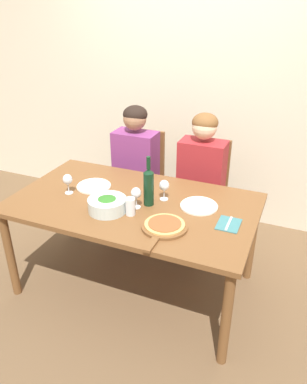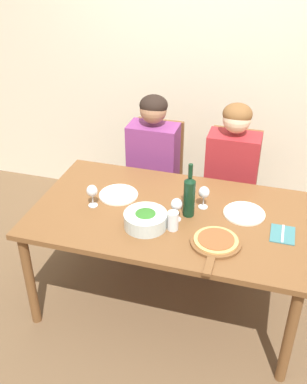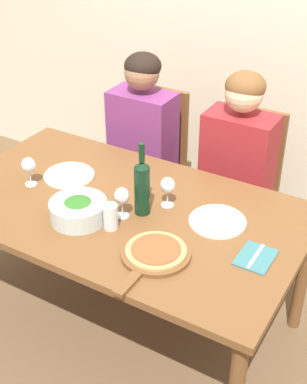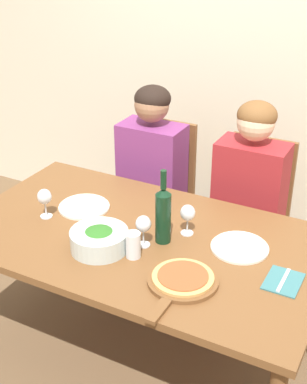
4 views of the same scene
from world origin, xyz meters
name	(u,v)px [view 2 (image 2 of 4)]	position (x,y,z in m)	size (l,w,h in m)	color
ground_plane	(168,299)	(0.00, 0.00, 0.00)	(40.00, 40.00, 0.00)	brown
back_wall	(214,59)	(0.00, 1.37, 1.35)	(10.00, 0.06, 2.70)	beige
dining_table	(170,222)	(0.00, 0.00, 0.67)	(1.72, 0.99, 0.75)	brown
chair_left	(157,176)	(-0.32, 0.83, 0.51)	(0.42, 0.42, 0.96)	brown
chair_right	(231,186)	(0.29, 0.83, 0.51)	(0.42, 0.42, 0.96)	brown
person_woman	(153,157)	(-0.32, 0.71, 0.74)	(0.47, 0.51, 1.23)	#28282D
person_man	(232,167)	(0.29, 0.71, 0.74)	(0.47, 0.51, 1.23)	#28282D
wine_bottle	(189,195)	(0.12, 0.01, 0.89)	(0.07, 0.07, 0.36)	black
broccoli_bowl	(146,220)	(-0.10, -0.18, 0.80)	(0.26, 0.26, 0.10)	silver
dinner_plate_left	(119,194)	(-0.38, 0.10, 0.76)	(0.26, 0.26, 0.02)	silver
dinner_plate_right	(244,213)	(0.45, 0.11, 0.76)	(0.26, 0.26, 0.02)	silver
pizza_on_board	(216,242)	(0.33, -0.24, 0.76)	(0.29, 0.43, 0.04)	brown
wine_glass_left	(92,192)	(-0.49, -0.06, 0.85)	(0.07, 0.07, 0.15)	silver
wine_glass_right	(204,193)	(0.19, 0.12, 0.85)	(0.07, 0.07, 0.15)	silver
wine_glass_centre	(177,205)	(0.06, -0.07, 0.85)	(0.07, 0.07, 0.15)	silver
water_tumbler	(173,221)	(0.06, -0.17, 0.81)	(0.07, 0.07, 0.12)	silver
fork_on_napkin	(283,234)	(0.69, -0.04, 0.75)	(0.14, 0.18, 0.01)	#387075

